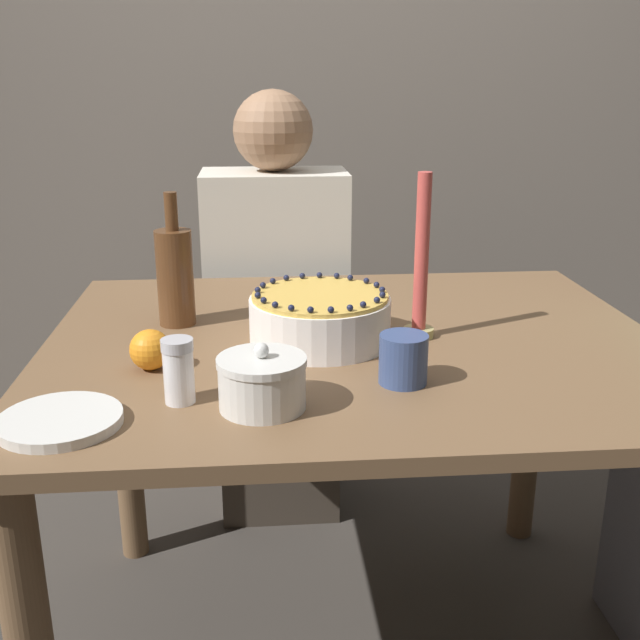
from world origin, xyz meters
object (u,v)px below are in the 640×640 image
sugar_shaker (179,371)px  bottle (175,275)px  candle (421,270)px  person_man_blue_shirt (277,334)px  sugar_bowl (262,382)px  cake (320,318)px

sugar_shaker → bottle: 0.40m
candle → bottle: size_ratio=1.18×
sugar_shaker → person_man_blue_shirt: person_man_blue_shirt is taller
sugar_bowl → cake: bearing=68.7°
candle → sugar_shaker: bearing=-147.9°
sugar_bowl → bottle: 0.47m
sugar_shaker → person_man_blue_shirt: size_ratio=0.09×
sugar_bowl → candle: (0.31, 0.31, 0.09)m
candle → bottle: candle is taller
person_man_blue_shirt → sugar_shaker: bearing=79.5°
cake → sugar_shaker: cake is taller
cake → bottle: bottle is taller
cake → sugar_bowl: bearing=-111.3°
sugar_bowl → candle: size_ratio=0.43×
sugar_bowl → bottle: (-0.17, 0.43, 0.06)m
cake → person_man_blue_shirt: (-0.07, 0.70, -0.28)m
bottle → person_man_blue_shirt: person_man_blue_shirt is taller
bottle → candle: bearing=-14.1°
cake → person_man_blue_shirt: bearing=95.5°
cake → candle: size_ratio=0.84×
sugar_shaker → candle: 0.53m
sugar_bowl → sugar_shaker: (-0.13, 0.03, 0.01)m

